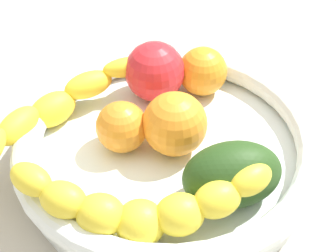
# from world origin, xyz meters

# --- Properties ---
(kitchen_counter) EXTENTS (1.20, 1.20, 0.03)m
(kitchen_counter) POSITION_xyz_m (0.00, 0.00, 0.01)
(kitchen_counter) COLOR #B0A99A
(kitchen_counter) RESTS_ON ground
(fruit_bowl) EXTENTS (0.30, 0.30, 0.05)m
(fruit_bowl) POSITION_xyz_m (0.00, 0.00, 0.06)
(fruit_bowl) COLOR white
(fruit_bowl) RESTS_ON kitchen_counter
(banana_draped_left) EXTENTS (0.19, 0.14, 0.05)m
(banana_draped_left) POSITION_xyz_m (-0.10, 0.06, 0.08)
(banana_draped_left) COLOR yellow
(banana_draped_left) RESTS_ON fruit_bowl
(banana_draped_right) EXTENTS (0.22, 0.10, 0.05)m
(banana_draped_right) POSITION_xyz_m (-0.05, -0.09, 0.08)
(banana_draped_right) COLOR yellow
(banana_draped_right) RESTS_ON fruit_bowl
(orange_front) EXTENTS (0.05, 0.05, 0.05)m
(orange_front) POSITION_xyz_m (0.06, 0.08, 0.08)
(orange_front) COLOR orange
(orange_front) RESTS_ON fruit_bowl
(orange_mid_left) EXTENTS (0.06, 0.06, 0.06)m
(orange_mid_left) POSITION_xyz_m (0.01, 0.00, 0.09)
(orange_mid_left) COLOR orange
(orange_mid_left) RESTS_ON fruit_bowl
(orange_mid_right) EXTENTS (0.05, 0.05, 0.05)m
(orange_mid_right) POSITION_xyz_m (-0.04, 0.01, 0.08)
(orange_mid_right) COLOR orange
(orange_mid_right) RESTS_ON fruit_bowl
(avocado_dark) EXTENTS (0.09, 0.06, 0.06)m
(avocado_dark) POSITION_xyz_m (0.04, -0.07, 0.08)
(avocado_dark) COLOR #254619
(avocado_dark) RESTS_ON fruit_bowl
(tomato_red) EXTENTS (0.07, 0.07, 0.07)m
(tomato_red) POSITION_xyz_m (0.01, 0.09, 0.09)
(tomato_red) COLOR red
(tomato_red) RESTS_ON fruit_bowl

